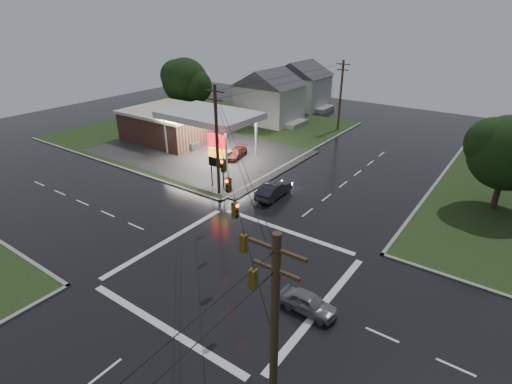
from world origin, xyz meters
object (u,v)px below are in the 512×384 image
Objects in this scene: utility_pole_n at (341,95)px; gas_station at (178,124)px; utility_pole_nw at (217,140)px; house_near at (270,95)px; tree_ne_near at (510,153)px; pylon_sign at (217,152)px; house_far at (301,84)px; car_north at (274,190)px; car_pump at (236,153)px; utility_pole_se at (274,357)px; car_crossing at (308,303)px; tree_nw_behind at (186,81)px.

gas_station is at bearing -131.47° from utility_pole_n.
utility_pole_nw is 28.50m from utility_pole_n.
house_near is at bearing 73.83° from gas_station.
gas_station is 19.38m from utility_pole_nw.
utility_pole_nw is 26.74m from tree_ne_near.
gas_station is 17.81m from pylon_sign.
tree_ne_near reaches higher than house_far.
utility_pole_n reaches higher than gas_station.
car_north is 1.10× the size of car_pump.
utility_pole_se is (20.00, -20.00, 1.71)m from pylon_sign.
house_near is (-11.45, -2.00, -1.06)m from utility_pole_n.
house_far is 56.52m from car_crossing.
car_pump is at bearing 118.78° from utility_pole_nw.
pylon_sign is 0.55× the size of utility_pole_nw.
house_near reaches higher than car_crossing.
house_near and house_far have the same top height.
tree_ne_near is at bearing 81.62° from utility_pole_se.
utility_pole_nw is at bearing -72.08° from house_far.
pylon_sign is at bearing -154.99° from tree_ne_near.
car_north is (-13.93, 21.51, -4.93)m from utility_pole_se.
utility_pole_n is 42.15m from car_crossing.
tree_ne_near reaches higher than house_near.
house_far reaches higher than gas_station.
utility_pole_se is 37.51m from car_pump.
car_north is (29.41, -17.98, -5.39)m from tree_nw_behind.
car_north is (5.07, 2.51, -4.93)m from utility_pole_nw.
pylon_sign reaches higher than gas_station.
utility_pole_nw is at bearing -74.03° from car_pump.
utility_pole_se is at bearing -45.00° from pylon_sign.
car_north is at bearing 41.76° from car_crossing.
gas_station is 5.99× the size of car_pump.
house_far is at bearing 91.31° from car_pump.
tree_nw_behind is at bearing 137.66° from utility_pole_se.
pylon_sign is 27.56m from house_near.
gas_station is at bearing 162.51° from car_pump.
utility_pole_n is 1.17× the size of tree_ne_near.
gas_station is 13.63m from tree_nw_behind.
house_near is (-11.45, 26.50, -1.32)m from utility_pole_nw.
car_north is at bearing -31.44° from tree_nw_behind.
car_north reaches higher than car_pump.
car_crossing is (32.13, -20.41, -1.90)m from gas_station.
car_north is 16.75m from car_crossing.
house_far is 2.53× the size of car_pump.
car_north is (21.25, -7.68, -1.76)m from gas_station.
tree_nw_behind reaches higher than car_pump.
car_pump is (-5.10, 9.29, -5.09)m from utility_pole_nw.
utility_pole_nw is 31.82m from tree_nw_behind.
utility_pole_n is 20.45m from car_pump.
tree_ne_near is at bearing -154.13° from car_north.
pylon_sign reaches higher than car_crossing.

